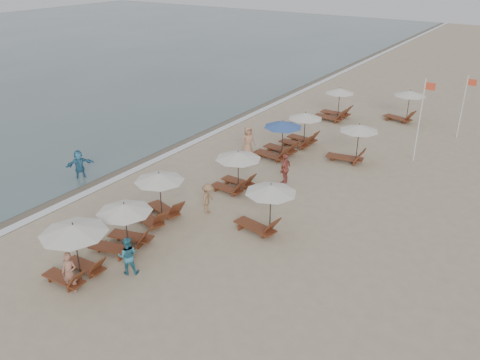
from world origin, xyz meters
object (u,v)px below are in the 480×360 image
Objects in this scene: lounger_station_5 at (301,129)px; beachgoer_mid_a at (128,256)px; lounger_station_1 at (122,225)px; inland_station_2 at (405,103)px; lounger_station_0 at (74,247)px; beachgoer_mid_b at (208,199)px; inland_station_0 at (264,204)px; beachgoer_near at (69,272)px; lounger_station_2 at (157,197)px; beachgoer_far_b at (248,141)px; lounger_station_4 at (278,140)px; lounger_station_3 at (235,169)px; flag_pole_near at (421,117)px; lounger_station_6 at (335,106)px; beachgoer_far_a at (285,169)px; inland_station_1 at (352,140)px; waterline_walker at (79,164)px.

beachgoer_mid_a is at bearing -86.96° from lounger_station_5.
inland_station_2 is at bearing 79.04° from lounger_station_1.
lounger_station_5 is (0.48, 17.10, -0.32)m from lounger_station_0.
beachgoer_mid_b is (0.51, -10.34, -0.29)m from lounger_station_5.
beachgoer_mid_a is at bearing 44.90° from lounger_station_0.
beachgoer_near is at bearing -116.09° from inland_station_0.
lounger_station_2 is 8.93m from beachgoer_far_b.
lounger_station_4 is (0.30, 12.20, -0.03)m from lounger_station_1.
lounger_station_3 is at bearing -88.79° from lounger_station_5.
flag_pole_near is at bearing 53.90° from lounger_station_3.
lounger_station_6 is 1.71× the size of beachgoer_mid_a.
beachgoer_far_a is (2.16, -3.07, -0.23)m from lounger_station_4.
inland_station_1 is 5.06m from beachgoer_far_a.
waterline_walker is at bearing -137.73° from inland_station_1.
inland_station_2 reaches higher than beachgoer_far_b.
lounger_station_6 reaches higher than lounger_station_3.
lounger_station_2 reaches higher than inland_station_0.
beachgoer_mid_a is at bearing -108.82° from flag_pole_near.
waterline_walker is at bearing -120.69° from inland_station_2.
lounger_station_6 is at bearing 146.50° from flag_pole_near.
lounger_station_6 is 21.90m from beachgoer_mid_a.
lounger_station_1 is 1.03× the size of lounger_station_3.
inland_station_0 is at bearing 41.66° from beachgoer_near.
lounger_station_2 reaches higher than inland_station_1.
waterline_walker is (-7.46, 6.71, 0.01)m from beachgoer_near.
lounger_station_4 is at bearing -151.08° from flag_pole_near.
lounger_station_0 is 14.65m from lounger_station_4.
beachgoer_near is (0.45, -3.05, -0.30)m from lounger_station_1.
beachgoer_mid_b is at bearing -108.20° from inland_station_1.
lounger_station_3 is (1.16, 4.53, -0.01)m from lounger_station_2.
beachgoer_near is at bearing -106.46° from waterline_walker.
lounger_station_5 reaches higher than lounger_station_1.
beachgoer_near is at bearing -89.45° from lounger_station_4.
lounger_station_6 reaches higher than beachgoer_mid_a.
lounger_station_2 is at bearing -103.48° from inland_station_2.
lounger_station_0 is at bearing -11.31° from beachgoer_far_a.
lounger_station_4 is (0.24, 14.65, -0.31)m from lounger_station_0.
lounger_station_4 reaches higher than beachgoer_far_a.
beachgoer_mid_a is (1.09, -13.33, -0.29)m from lounger_station_4.
lounger_station_1 reaches higher than beachgoer_near.
beachgoer_near is 0.98× the size of waterline_walker.
flag_pole_near reaches higher than lounger_station_1.
lounger_station_6 is at bearing -124.75° from beachgoer_mid_a.
lounger_station_3 is (0.71, 7.08, 0.08)m from lounger_station_1.
lounger_station_5 is 1.60× the size of beachgoer_near.
inland_station_0 is at bearing 18.69° from beachgoer_far_a.
beachgoer_far_b is (-2.70, 12.56, 0.13)m from beachgoer_mid_a.
lounger_station_0 is 9.55m from lounger_station_3.
inland_station_0 is 18.66m from inland_station_2.
lounger_station_5 is (-0.16, 7.57, -0.12)m from lounger_station_3.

